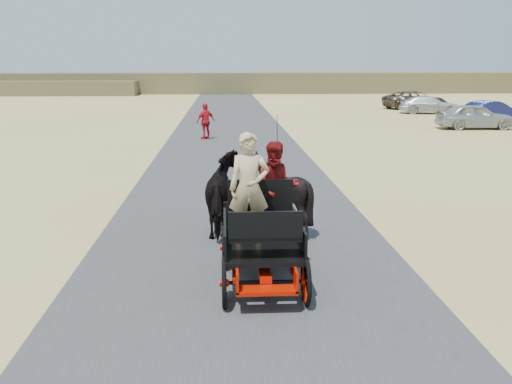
{
  "coord_description": "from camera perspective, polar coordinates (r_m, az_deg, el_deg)",
  "views": [
    {
      "loc": [
        -0.34,
        -7.85,
        3.6
      ],
      "look_at": [
        0.26,
        2.67,
        1.2
      ],
      "focal_mm": 40.0,
      "sensor_mm": 36.0,
      "label": 1
    }
  ],
  "objects": [
    {
      "name": "ground",
      "position": [
        8.64,
        -0.74,
        -11.79
      ],
      "size": [
        140.0,
        140.0,
        0.0
      ],
      "primitive_type": "plane",
      "color": "tan"
    },
    {
      "name": "road",
      "position": [
        8.64,
        -0.74,
        -11.76
      ],
      "size": [
        6.0,
        140.0,
        0.01
      ],
      "primitive_type": "cube",
      "color": "#38383A",
      "rests_on": "ground"
    },
    {
      "name": "ridge_far",
      "position": [
        69.89,
        -3.05,
        10.84
      ],
      "size": [
        140.0,
        6.0,
        2.4
      ],
      "primitive_type": "cube",
      "color": "brown",
      "rests_on": "ground"
    },
    {
      "name": "carriage",
      "position": [
        9.5,
        0.56,
        -7.09
      ],
      "size": [
        1.3,
        2.4,
        0.72
      ],
      "primitive_type": null,
      "color": "black",
      "rests_on": "ground"
    },
    {
      "name": "horse_left",
      "position": [
        12.23,
        -2.95,
        -0.19
      ],
      "size": [
        0.91,
        2.01,
        1.7
      ],
      "primitive_type": "imported",
      "rotation": [
        0.0,
        0.0,
        3.14
      ],
      "color": "black",
      "rests_on": "ground"
    },
    {
      "name": "horse_right",
      "position": [
        12.28,
        2.19,
        -0.12
      ],
      "size": [
        1.37,
        1.54,
        1.7
      ],
      "primitive_type": "imported",
      "rotation": [
        0.0,
        0.0,
        3.14
      ],
      "color": "black",
      "rests_on": "ground"
    },
    {
      "name": "driver_man",
      "position": [
        9.19,
        -0.69,
        0.4
      ],
      "size": [
        0.66,
        0.43,
        1.8
      ],
      "primitive_type": "imported",
      "color": "tan",
      "rests_on": "carriage"
    },
    {
      "name": "passenger_woman",
      "position": [
        9.78,
        2.09,
        0.48
      ],
      "size": [
        0.77,
        0.6,
        1.58
      ],
      "primitive_type": "imported",
      "color": "#660C0F",
      "rests_on": "carriage"
    },
    {
      "name": "pedestrian",
      "position": [
        27.47,
        -5.05,
        7.06
      ],
      "size": [
        1.06,
        0.95,
        1.73
      ],
      "primitive_type": "imported",
      "rotation": [
        0.0,
        0.0,
        3.8
      ],
      "color": "red",
      "rests_on": "ground"
    },
    {
      "name": "car_a",
      "position": [
        33.96,
        21.04,
        7.09
      ],
      "size": [
        4.18,
        1.81,
        1.41
      ],
      "primitive_type": "imported",
      "rotation": [
        0.0,
        0.0,
        1.53
      ],
      "color": "#B2B2B7",
      "rests_on": "ground"
    },
    {
      "name": "car_b",
      "position": [
        38.03,
        22.45,
        7.44
      ],
      "size": [
        4.26,
        2.57,
        1.33
      ],
      "primitive_type": "imported",
      "rotation": [
        0.0,
        0.0,
        1.88
      ],
      "color": "navy",
      "rests_on": "ground"
    },
    {
      "name": "car_c",
      "position": [
        43.22,
        16.95,
        8.32
      ],
      "size": [
        4.49,
        2.54,
        1.23
      ],
      "primitive_type": "imported",
      "rotation": [
        0.0,
        0.0,
        1.37
      ],
      "color": "silver",
      "rests_on": "ground"
    },
    {
      "name": "car_d",
      "position": [
        47.54,
        15.63,
        8.86
      ],
      "size": [
        5.3,
        2.99,
        1.4
      ],
      "primitive_type": "imported",
      "rotation": [
        0.0,
        0.0,
        1.71
      ],
      "color": "brown",
      "rests_on": "ground"
    }
  ]
}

